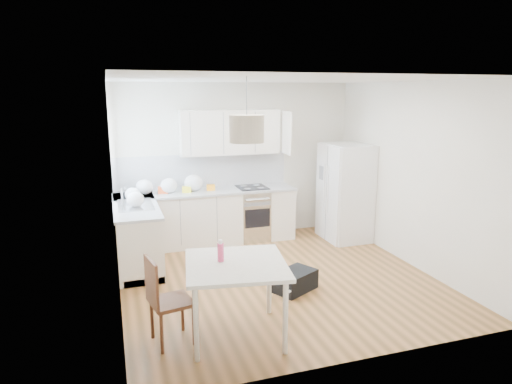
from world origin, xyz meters
TOP-DOWN VIEW (x-y plane):
  - floor at (0.00, 0.00)m, footprint 4.20×4.20m
  - ceiling at (0.00, 0.00)m, footprint 4.20×4.20m
  - wall_back at (0.00, 2.10)m, footprint 4.20×0.00m
  - wall_left at (-2.10, 0.00)m, footprint 0.00×4.20m
  - wall_right at (2.10, 0.00)m, footprint 0.00×4.20m
  - window_glassblock at (-2.09, 1.15)m, footprint 0.02×1.00m
  - cabinets_back at (-0.60, 1.80)m, footprint 3.00×0.60m
  - cabinets_left at (-1.80, 1.20)m, footprint 0.60×1.80m
  - counter_back at (-0.60, 1.80)m, footprint 3.02×0.64m
  - counter_left at (-1.80, 1.20)m, footprint 0.64×1.82m
  - backsplash_back at (-0.60, 2.09)m, footprint 3.00×0.01m
  - backsplash_left at (-2.09, 1.20)m, footprint 0.01×1.80m
  - upper_cabinets at (-0.15, 1.94)m, footprint 1.70×0.32m
  - range_oven at (0.20, 1.80)m, footprint 0.50×0.61m
  - sink at (-1.80, 1.15)m, footprint 0.50×0.80m
  - refrigerator at (1.75, 1.30)m, footprint 0.82×0.85m
  - dining_table at (-0.94, -1.27)m, footprint 1.18×1.18m
  - dining_chair at (-1.61, -1.20)m, footprint 0.46×0.46m
  - drink_bottle at (-1.08, -1.17)m, footprint 0.09×0.09m
  - gym_bag at (0.08, -0.42)m, footprint 0.66×0.59m
  - pendant_lamp at (-0.77, -1.11)m, footprint 0.37×0.37m
  - grocery_bag_a at (-1.62, 1.82)m, footprint 0.27×0.23m
  - grocery_bag_b at (-1.22, 1.81)m, footprint 0.27×0.23m
  - grocery_bag_c at (-0.81, 1.84)m, footprint 0.31×0.26m
  - grocery_bag_d at (-1.82, 1.43)m, footprint 0.23×0.19m
  - grocery_bag_e at (-1.80, 1.03)m, footprint 0.25×0.21m
  - snack_orange at (-0.53, 1.81)m, footprint 0.16×0.12m
  - snack_yellow at (-0.94, 1.77)m, footprint 0.16×0.12m
  - snack_red at (-1.32, 1.81)m, footprint 0.17×0.11m

SIDE VIEW (x-z plane):
  - floor at x=0.00m, z-range 0.00..0.00m
  - gym_bag at x=0.08m, z-range 0.00..0.26m
  - cabinets_back at x=-0.60m, z-range 0.00..0.88m
  - cabinets_left at x=-1.80m, z-range 0.00..0.88m
  - range_oven at x=0.20m, z-range 0.00..0.88m
  - dining_chair at x=-1.61m, z-range 0.00..0.94m
  - dining_table at x=-0.94m, z-range 0.31..1.13m
  - refrigerator at x=1.75m, z-range 0.00..1.68m
  - counter_back at x=-0.60m, z-range 0.88..0.92m
  - counter_left at x=-1.80m, z-range 0.88..0.92m
  - sink at x=-1.80m, z-range 0.84..0.99m
  - drink_bottle at x=-1.08m, z-range 0.81..1.05m
  - snack_orange at x=-0.53m, z-range 0.92..1.02m
  - snack_yellow at x=-0.94m, z-range 0.92..1.02m
  - snack_red at x=-1.32m, z-range 0.92..1.03m
  - grocery_bag_d at x=-1.82m, z-range 0.92..1.12m
  - grocery_bag_e at x=-1.80m, z-range 0.92..1.14m
  - grocery_bag_b at x=-1.22m, z-range 0.92..1.17m
  - grocery_bag_a at x=-1.62m, z-range 0.92..1.17m
  - grocery_bag_c at x=-0.81m, z-range 0.92..1.20m
  - backsplash_back at x=-0.60m, z-range 0.92..1.50m
  - backsplash_left at x=-2.09m, z-range 0.92..1.50m
  - wall_back at x=0.00m, z-range -0.75..3.45m
  - wall_left at x=-2.10m, z-range -0.75..3.45m
  - wall_right at x=2.10m, z-range -0.75..3.45m
  - window_glassblock at x=-2.09m, z-range 1.25..2.25m
  - upper_cabinets at x=-0.15m, z-range 1.50..2.25m
  - pendant_lamp at x=-0.77m, z-range 2.04..2.32m
  - ceiling at x=0.00m, z-range 2.70..2.70m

